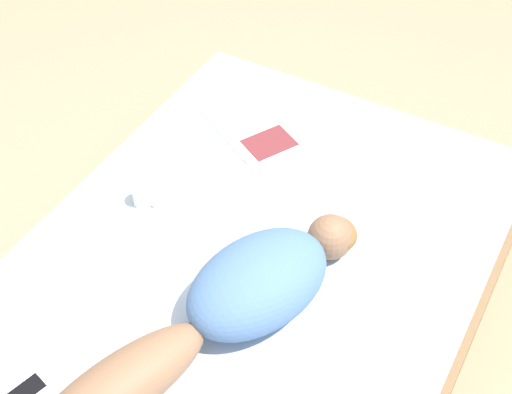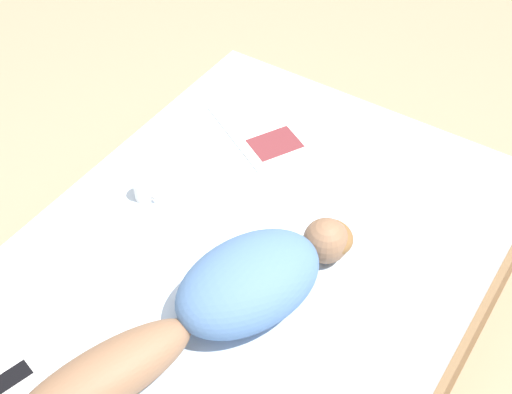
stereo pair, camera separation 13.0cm
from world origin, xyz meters
The scene contains 6 objects.
ground_plane centered at (0.00, 0.00, 0.00)m, with size 12.00×12.00×0.00m, color #9E8466.
bed centered at (0.00, 0.00, 0.25)m, with size 1.66×2.28×0.50m.
person centered at (0.08, -0.27, 0.61)m, with size 0.65×1.33×0.24m.
open_magazine centered at (-0.34, 0.67, 0.51)m, with size 0.57×0.49×0.01m.
coffee_mug centered at (-0.51, 0.06, 0.55)m, with size 0.11×0.08×0.09m.
cell_phone centered at (-0.35, -0.81, 0.51)m, with size 0.12×0.16×0.01m.
Camera 1 is at (0.85, -1.43, 2.55)m, focal length 50.00 mm.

